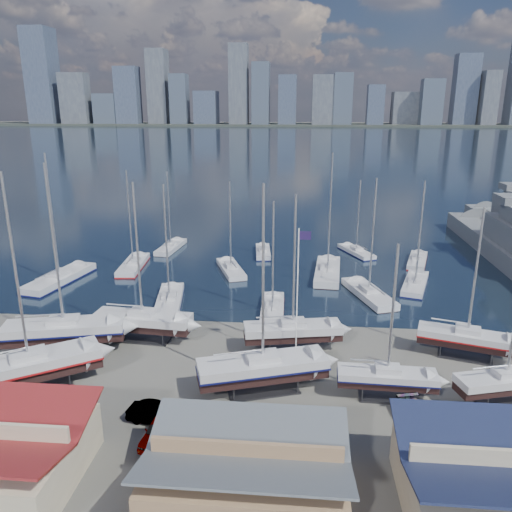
# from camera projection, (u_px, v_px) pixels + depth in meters

# --- Properties ---
(ground) EXTENTS (1400.00, 1400.00, 0.00)m
(ground) POSITION_uv_depth(u_px,v_px,m) (265.00, 369.00, 46.46)
(ground) COLOR #605E59
(ground) RESTS_ON ground
(water) EXTENTS (1400.00, 600.00, 0.40)m
(water) POSITION_uv_depth(u_px,v_px,m) (298.00, 141.00, 341.95)
(water) COLOR #1B2C3E
(water) RESTS_ON ground
(far_shore) EXTENTS (1400.00, 80.00, 2.20)m
(far_shore) POSITION_uv_depth(u_px,v_px,m) (300.00, 125.00, 589.39)
(far_shore) COLOR #2D332D
(far_shore) RESTS_ON ground
(skyline) EXTENTS (639.14, 43.80, 107.69)m
(skyline) POSITION_uv_depth(u_px,v_px,m) (294.00, 91.00, 573.09)
(skyline) COLOR #475166
(skyline) RESTS_ON far_shore
(shed_grey) EXTENTS (12.60, 8.40, 4.17)m
(shed_grey) POSITION_uv_depth(u_px,v_px,m) (246.00, 469.00, 30.58)
(shed_grey) COLOR #8C6B4C
(shed_grey) RESTS_ON ground
(sailboat_cradle_0) EXTENTS (12.08, 5.90, 18.61)m
(sailboat_cradle_0) POSITION_uv_depth(u_px,v_px,m) (64.00, 330.00, 49.31)
(sailboat_cradle_0) COLOR #2D2D33
(sailboat_cradle_0) RESTS_ON ground
(sailboat_cradle_1) EXTENTS (11.55, 9.31, 18.74)m
(sailboat_cradle_1) POSITION_uv_depth(u_px,v_px,m) (30.00, 366.00, 42.49)
(sailboat_cradle_1) COLOR #2D2D33
(sailboat_cradle_1) RESTS_ON ground
(sailboat_cradle_2) EXTENTS (10.35, 3.72, 16.52)m
(sailboat_cradle_2) POSITION_uv_depth(u_px,v_px,m) (143.00, 321.00, 51.69)
(sailboat_cradle_2) COLOR #2D2D33
(sailboat_cradle_2) RESTS_ON ground
(sailboat_cradle_3) EXTENTS (11.55, 6.47, 17.84)m
(sailboat_cradle_3) POSITION_uv_depth(u_px,v_px,m) (263.00, 368.00, 42.34)
(sailboat_cradle_3) COLOR #2D2D33
(sailboat_cradle_3) RESTS_ON ground
(sailboat_cradle_4) EXTENTS (9.96, 4.45, 15.74)m
(sailboat_cradle_4) POSITION_uv_depth(u_px,v_px,m) (293.00, 331.00, 49.50)
(sailboat_cradle_4) COLOR #2D2D33
(sailboat_cradle_4) RESTS_ON ground
(sailboat_cradle_5) EXTENTS (8.24, 2.56, 13.41)m
(sailboat_cradle_5) POSITION_uv_depth(u_px,v_px,m) (387.00, 377.00, 41.28)
(sailboat_cradle_5) COLOR #2D2D33
(sailboat_cradle_5) RESTS_ON ground
(sailboat_cradle_6) EXTENTS (9.47, 5.06, 14.83)m
(sailboat_cradle_6) POSITION_uv_depth(u_px,v_px,m) (467.00, 338.00, 48.02)
(sailboat_cradle_6) COLOR #2D2D33
(sailboat_cradle_6) RESTS_ON ground
(sailboat_cradle_7) EXTENTS (8.60, 4.48, 13.70)m
(sailboat_cradle_7) POSITION_uv_depth(u_px,v_px,m) (506.00, 381.00, 40.65)
(sailboat_cradle_7) COLOR #2D2D33
(sailboat_cradle_7) RESTS_ON ground
(sailboat_moored_0) EXTENTS (5.88, 12.81, 18.49)m
(sailboat_moored_0) POSITION_uv_depth(u_px,v_px,m) (60.00, 280.00, 68.95)
(sailboat_moored_0) COLOR black
(sailboat_moored_0) RESTS_ON water
(sailboat_moored_1) EXTENTS (3.69, 10.45, 15.33)m
(sailboat_moored_1) POSITION_uv_depth(u_px,v_px,m) (133.00, 266.00, 75.02)
(sailboat_moored_1) COLOR black
(sailboat_moored_1) RESTS_ON water
(sailboat_moored_2) EXTENTS (3.54, 9.38, 13.83)m
(sailboat_moored_2) POSITION_uv_depth(u_px,v_px,m) (171.00, 248.00, 84.52)
(sailboat_moored_2) COLOR black
(sailboat_moored_2) RESTS_ON water
(sailboat_moored_3) EXTENTS (4.54, 10.73, 15.54)m
(sailboat_moored_3) POSITION_uv_depth(u_px,v_px,m) (170.00, 302.00, 61.34)
(sailboat_moored_3) COLOR black
(sailboat_moored_3) RESTS_ON water
(sailboat_moored_4) EXTENTS (5.65, 9.59, 13.99)m
(sailboat_moored_4) POSITION_uv_depth(u_px,v_px,m) (231.00, 270.00, 73.25)
(sailboat_moored_4) COLOR black
(sailboat_moored_4) RESTS_ON water
(sailboat_moored_5) EXTENTS (3.13, 8.43, 12.31)m
(sailboat_moored_5) POSITION_uv_depth(u_px,v_px,m) (263.00, 252.00, 81.96)
(sailboat_moored_5) COLOR black
(sailboat_moored_5) RESTS_ON water
(sailboat_moored_6) EXTENTS (2.86, 9.42, 13.99)m
(sailboat_moored_6) POSITION_uv_depth(u_px,v_px,m) (273.00, 310.00, 58.88)
(sailboat_moored_6) COLOR black
(sailboat_moored_6) RESTS_ON water
(sailboat_moored_7) EXTENTS (4.35, 12.34, 18.28)m
(sailboat_moored_7) POSITION_uv_depth(u_px,v_px,m) (327.00, 273.00, 71.77)
(sailboat_moored_7) COLOR black
(sailboat_moored_7) RESTS_ON water
(sailboat_moored_8) EXTENTS (5.76, 8.73, 12.74)m
(sailboat_moored_8) POSITION_uv_depth(u_px,v_px,m) (356.00, 252.00, 82.05)
(sailboat_moored_8) COLOR black
(sailboat_moored_8) RESTS_ON water
(sailboat_moored_9) EXTENTS (6.26, 10.93, 15.93)m
(sailboat_moored_9) POSITION_uv_depth(u_px,v_px,m) (369.00, 295.00, 63.57)
(sailboat_moored_9) COLOR black
(sailboat_moored_9) RESTS_ON water
(sailboat_moored_10) EXTENTS (5.57, 10.16, 14.63)m
(sailboat_moored_10) POSITION_uv_depth(u_px,v_px,m) (415.00, 285.00, 67.13)
(sailboat_moored_10) COLOR black
(sailboat_moored_10) RESTS_ON water
(sailboat_moored_11) EXTENTS (4.91, 9.32, 13.42)m
(sailboat_moored_11) POSITION_uv_depth(u_px,v_px,m) (417.00, 261.00, 77.30)
(sailboat_moored_11) COLOR black
(sailboat_moored_11) RESTS_ON water
(car_a) EXTENTS (2.55, 4.93, 1.60)m
(car_a) POSITION_uv_depth(u_px,v_px,m) (160.00, 429.00, 36.48)
(car_a) COLOR gray
(car_a) RESTS_ON ground
(car_b) EXTENTS (4.70, 2.23, 1.49)m
(car_b) POSITION_uv_depth(u_px,v_px,m) (156.00, 413.00, 38.46)
(car_b) COLOR gray
(car_b) RESTS_ON ground
(car_c) EXTENTS (3.41, 5.00, 1.27)m
(car_c) POSITION_uv_depth(u_px,v_px,m) (253.00, 431.00, 36.55)
(car_c) COLOR gray
(car_c) RESTS_ON ground
(car_d) EXTENTS (3.39, 5.72, 1.55)m
(car_d) POSITION_uv_depth(u_px,v_px,m) (421.00, 420.00, 37.54)
(car_d) COLOR gray
(car_d) RESTS_ON ground
(flagpole) EXTENTS (1.15, 0.12, 13.14)m
(flagpole) POSITION_uv_depth(u_px,v_px,m) (298.00, 287.00, 45.54)
(flagpole) COLOR white
(flagpole) RESTS_ON ground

